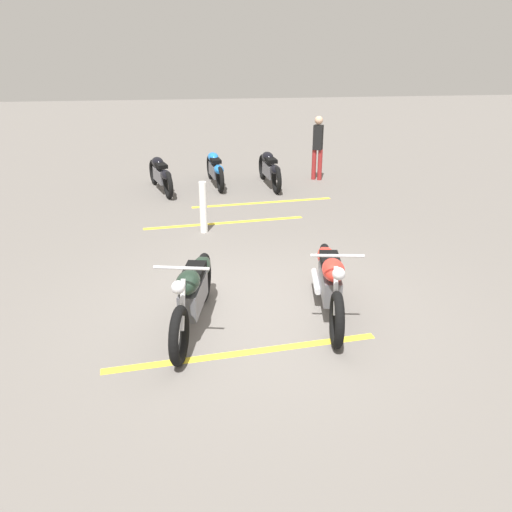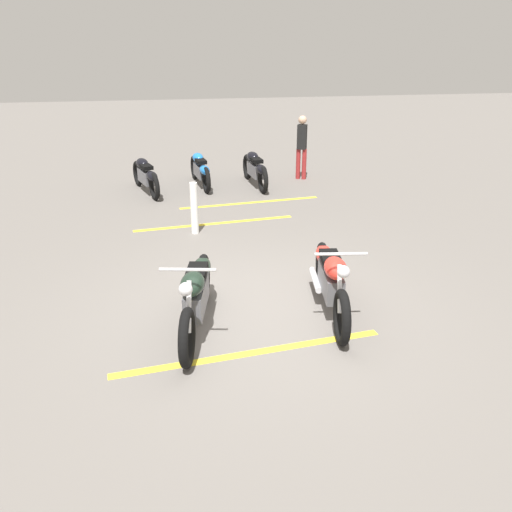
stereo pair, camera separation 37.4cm
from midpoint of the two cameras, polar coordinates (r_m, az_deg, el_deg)
The scene contains 11 objects.
ground_plane at distance 7.04m, azimuth 1.91°, elevation -5.86°, with size 60.00×60.00×0.00m, color #66605B.
motorcycle_bright_foreground at distance 6.88m, azimuth 9.56°, elevation -2.57°, with size 2.21×0.67×1.04m.
motorcycle_dark_foreground at distance 6.48m, azimuth -5.22°, elevation -3.92°, with size 2.20×0.74×1.04m.
motorcycle_row_far_left at distance 13.16m, azimuth 2.36°, elevation 9.45°, with size 2.16×0.33×0.81m.
motorcycle_row_left at distance 13.24m, azimuth -3.64°, elevation 9.43°, with size 2.08×0.36×0.78m.
motorcycle_row_center at distance 12.82m, azimuth -9.48°, elevation 8.77°, with size 2.05×0.63×0.79m.
bystander_near_row at distance 13.88m, azimuth 7.52°, elevation 11.90°, with size 0.27×0.29×1.63m.
bollard_post at distance 9.81m, azimuth -4.67°, elevation 5.29°, with size 0.14×0.14×0.97m, color white.
parking_stripe_near at distance 6.11m, azimuth 0.54°, elevation -10.49°, with size 3.20×0.12×0.01m, color yellow.
parking_stripe_mid at distance 10.44m, azimuth -2.37°, elevation 3.62°, with size 3.20×0.12×0.01m, color yellow.
parking_stripe_far at distance 11.82m, azimuth 1.66°, elevation 5.82°, with size 3.20×0.12×0.01m, color yellow.
Camera 1 is at (-6.15, 0.98, 3.27)m, focal length 36.79 mm.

